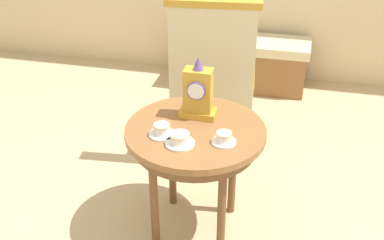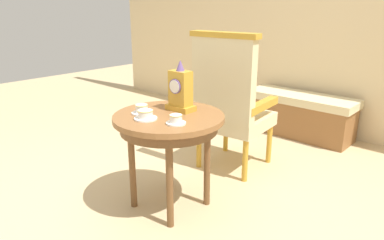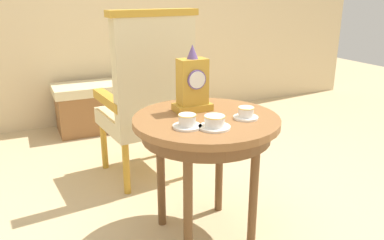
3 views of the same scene
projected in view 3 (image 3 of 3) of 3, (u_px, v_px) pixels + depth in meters
ground_plane at (204, 238)px, 2.05m from camera, size 10.00×10.00×0.00m
side_table at (206, 132)px, 1.91m from camera, size 0.72×0.72×0.66m
teacup_left at (187, 122)px, 1.73m from camera, size 0.13×0.13×0.06m
teacup_right at (215, 122)px, 1.72m from camera, size 0.14×0.14×0.06m
teacup_center at (246, 113)px, 1.86m from camera, size 0.12×0.12×0.06m
mantel_clock at (193, 85)px, 1.95m from camera, size 0.19×0.11×0.34m
armchair at (148, 96)px, 2.52m from camera, size 0.59×0.58×1.14m
window_bench at (116, 104)px, 3.67m from camera, size 1.12×0.40×0.44m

